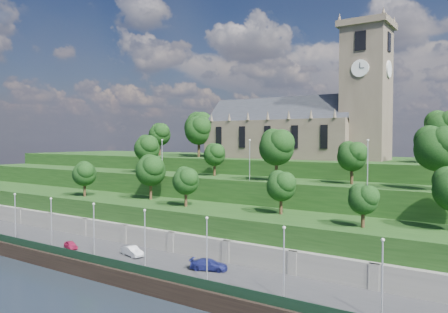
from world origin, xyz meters
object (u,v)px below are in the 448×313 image
Objects in this scene: church at (302,122)px; car_middle at (132,251)px; car_left at (71,245)px; car_right at (209,265)px.

church reaches higher than car_middle.
church reaches higher than car_left.
car_left is 0.68× the size of car_right.
church is 7.79× the size of car_right.
church is 11.52× the size of car_left.
church is 44.01m from car_right.
car_right is at bearing -64.53° from car_left.
car_middle is 0.86× the size of car_right.
car_right is (24.44, 2.89, 0.15)m from car_left.
church reaches higher than car_right.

